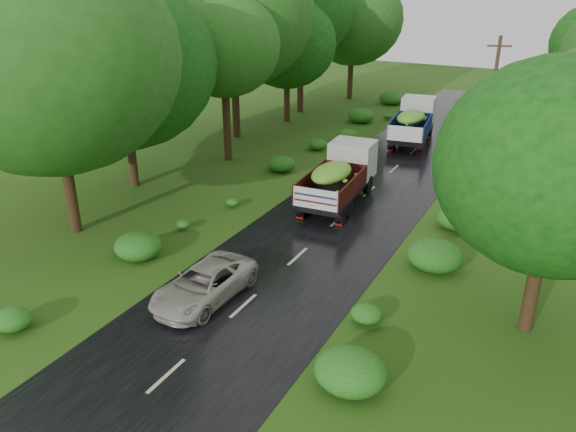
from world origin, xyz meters
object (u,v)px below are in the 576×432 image
Objects in this scene: car at (204,284)px; truck_far at (414,120)px; truck_near at (341,174)px; utility_pole at (491,101)px.

truck_far is at bearing 90.51° from car.
truck_far is at bearing 85.70° from truck_near.
car is (-0.63, -22.26, -0.85)m from truck_far.
truck_far is 22.28m from car.
truck_near is at bearing 88.98° from car.
truck_near is 10.36m from car.
utility_pole is at bearing 76.11° from car.
truck_far is 6.09m from utility_pole.
truck_far is at bearing 134.75° from utility_pole.
car is 20.59m from utility_pole.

